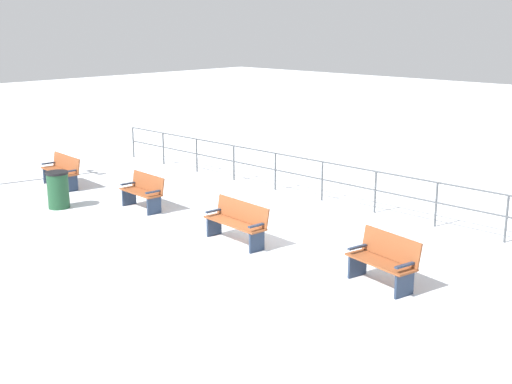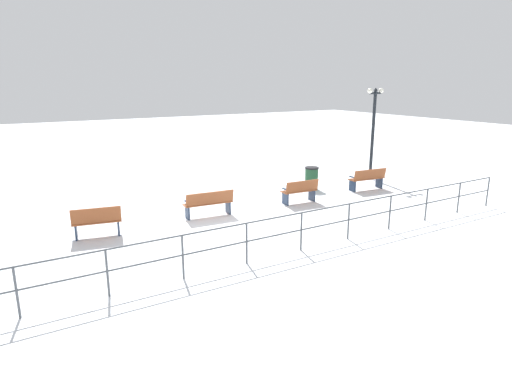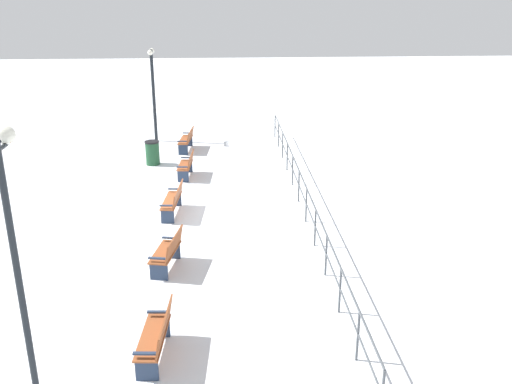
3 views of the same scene
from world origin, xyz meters
TOP-DOWN VIEW (x-y plane):
  - ground_plane at (0.00, 0.00)m, footprint 80.00×80.00m
  - bench_nearest at (0.03, -7.25)m, footprint 0.65×1.64m
  - bench_second at (-0.15, -3.63)m, footprint 0.60×1.40m
  - bench_third at (0.07, 0.01)m, footprint 0.64×1.69m
  - bench_fourth at (-0.07, 3.65)m, footprint 0.80×1.45m
  - bench_fifth at (-0.17, 7.27)m, footprint 0.63×1.59m
  - lamppost_near at (1.54, -8.94)m, footprint 0.23×0.91m
  - lamppost_middle at (1.54, 8.96)m, footprint 0.27×1.01m
  - waterfront_railing at (-3.96, -0.00)m, footprint 0.05×18.60m
  - trash_bin at (1.30, -5.30)m, footprint 0.57×0.57m

SIDE VIEW (x-z plane):
  - ground_plane at x=0.00m, z-range 0.00..0.00m
  - bench_second at x=-0.15m, z-range 0.02..0.91m
  - trash_bin at x=1.30m, z-range 0.00..0.96m
  - bench_fourth at x=-0.07m, z-range 0.01..0.96m
  - bench_third at x=0.07m, z-range 0.03..0.93m
  - bench_nearest at x=0.03m, z-range 0.03..0.94m
  - bench_fifth at x=-0.17m, z-range 0.02..0.96m
  - waterfront_railing at x=-3.96m, z-range 0.18..1.26m
  - lamppost_near at x=1.54m, z-range 0.51..4.66m
  - lamppost_middle at x=1.54m, z-range 1.05..5.96m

